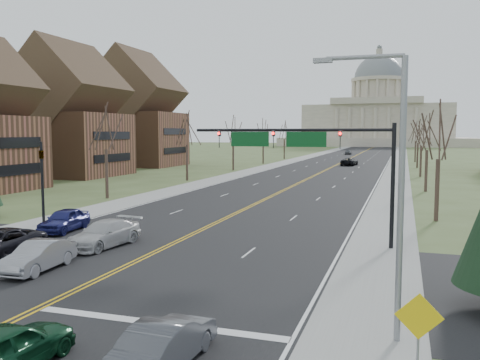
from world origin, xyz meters
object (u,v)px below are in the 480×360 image
Objects in this scene: warn_sign at (419,328)px; car_sb_inner_lead at (38,256)px; car_far_nb at (349,161)px; signal_mast at (305,148)px; car_nb_inner_lead at (8,347)px; car_far_sb at (348,152)px; signal_left at (42,174)px; car_sb_outer_second at (64,220)px; car_sb_inner_second at (104,234)px; street_light at (393,179)px; car_nb_outer_lead at (166,342)px.

car_sb_inner_lead is (-17.08, 7.37, -1.29)m from warn_sign.
car_sb_inner_lead is 0.76× the size of car_far_nb.
car_nb_inner_lead is at bearing -103.90° from signal_mast.
car_far_nb is at bearing -86.48° from car_nb_inner_lead.
warn_sign is 91.98m from car_far_nb.
signal_left is at bearing -95.75° from car_far_sb.
car_sb_inner_second is at bearing -37.34° from car_sb_outer_second.
warn_sign is at bearing -26.71° from car_sb_inner_lead.
signal_left is 9.72m from car_sb_inner_second.
car_nb_inner_lead is 0.73× the size of car_far_nb.
signal_mast is at bearing 109.07° from warn_sign.
street_light is 88.00m from car_far_nb.
street_light is 1.76× the size of car_sb_inner_second.
car_sb_outer_second is (-16.07, -1.48, -4.98)m from signal_mast.
street_light is 24.91m from car_sb_outer_second.
car_far_nb is at bearing -85.63° from car_far_sb.
car_sb_outer_second is at bearing -174.73° from signal_mast.
car_sb_outer_second is (-22.12, 16.03, -1.24)m from warn_sign.
car_far_nb is (-4.06, 91.12, 0.11)m from car_nb_outer_lead.
signal_left is 27.78m from street_light.
signal_mast reaches higher than car_nb_inner_lead.
warn_sign is 0.56× the size of car_sb_inner_second.
street_light is at bearing -35.09° from car_sb_outer_second.
street_light is 2.19× the size of car_nb_inner_lead.
car_nb_inner_lead is at bearing -171.98° from warn_sign.
car_far_nb reaches higher than car_far_sb.
warn_sign reaches higher than car_sb_inner_second.
signal_left is 13.21m from car_sb_inner_lead.
signal_mast is at bearing -100.42° from car_nb_inner_lead.
car_sb_inner_second reaches higher than car_nb_outer_lead.
signal_mast reaches higher than car_far_nb.
signal_left is at bearing 150.88° from street_light.
street_light is 19.01m from car_sb_inner_second.
car_far_sb is at bearing -84.24° from car_nb_outer_lead.
street_light is at bearing -147.57° from car_nb_inner_lead.
car_sb_inner_second is at bearing 142.85° from warn_sign.
car_sb_inner_second reaches higher than car_far_sb.
signal_mast reaches higher than warn_sign.
car_sb_inner_second is at bearing 85.66° from car_sb_inner_lead.
car_far_sb is (0.70, 129.35, -0.00)m from car_sb_inner_second.
signal_left is at bearing 124.61° from car_sb_inner_lead.
car_nb_inner_lead is at bearing 25.31° from car_nb_outer_lead.
warn_sign is at bearing 102.67° from car_far_nb.
car_far_sb is (-10.23, 124.71, -5.01)m from signal_mast.
car_sb_inner_second is (-10.22, 12.66, 0.06)m from car_nb_outer_lead.
warn_sign is at bearing -35.02° from signal_left.
car_far_nb is at bearing -85.52° from car_nb_outer_lead.
car_sb_outer_second is at bearing -43.92° from car_nb_outer_lead.
car_sb_inner_second is at bearing -30.10° from signal_left.
car_nb_inner_lead is at bearing -89.55° from car_far_sb.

